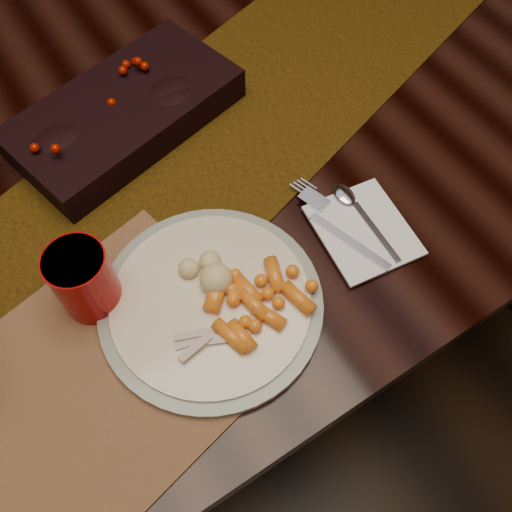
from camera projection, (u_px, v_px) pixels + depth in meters
floor at (194, 327)px, 1.50m from camera, size 5.00×5.00×0.00m
dining_table at (177, 261)px, 1.18m from camera, size 1.80×1.00×0.75m
table_runner at (193, 156)px, 0.84m from camera, size 1.65×0.82×0.00m
centerpiece at (124, 109)px, 0.84m from camera, size 0.39×0.26×0.07m
placemat_main at (92, 386)px, 0.66m from camera, size 0.48×0.39×0.00m
dinner_plate at (211, 303)px, 0.70m from camera, size 0.33×0.33×0.02m
baby_carrots at (254, 302)px, 0.68m from camera, size 0.13×0.11×0.02m
mashed_potatoes at (209, 266)px, 0.70m from camera, size 0.09×0.08×0.04m
turkey_shreds at (200, 337)px, 0.66m from camera, size 0.09×0.08×0.02m
napkin at (363, 230)px, 0.76m from camera, size 0.14×0.16×0.00m
fork at (340, 230)px, 0.76m from camera, size 0.07×0.17×0.00m
spoon at (366, 220)px, 0.77m from camera, size 0.04×0.14×0.00m
red_cup at (85, 280)px, 0.67m from camera, size 0.08×0.08×0.10m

